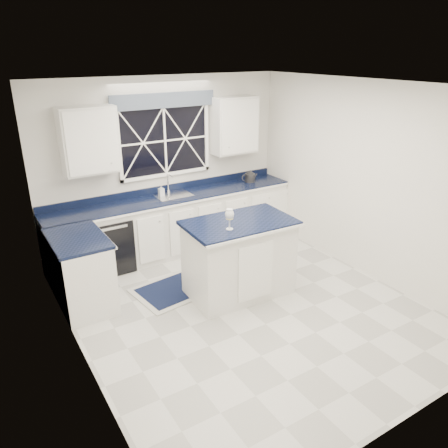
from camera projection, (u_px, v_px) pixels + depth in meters
ground at (245, 307)px, 5.55m from camera, size 4.50×4.50×0.00m
back_wall at (165, 166)px, 6.82m from camera, size 4.00×0.10×2.70m
base_cabinets at (161, 233)px, 6.63m from camera, size 3.99×1.60×0.90m
countertop at (175, 197)px, 6.74m from camera, size 3.98×0.64×0.04m
dishwasher at (108, 243)px, 6.39m from camera, size 0.60×0.58×0.82m
window at (165, 135)px, 6.60m from camera, size 1.65×0.09×1.26m
upper_cabinets at (168, 132)px, 6.48m from camera, size 3.10×0.34×0.90m
faucet at (169, 183)px, 6.83m from camera, size 0.05×0.20×0.30m
island at (239, 258)px, 5.70m from camera, size 1.41×0.89×1.03m
rug at (183, 286)px, 6.02m from camera, size 1.40×0.96×0.02m
kettle at (250, 176)px, 7.41m from camera, size 0.29×0.20×0.20m
wine_glass at (230, 215)px, 5.20m from camera, size 0.11×0.11×0.26m
soap_bottle at (161, 190)px, 6.70m from camera, size 0.08×0.08×0.17m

